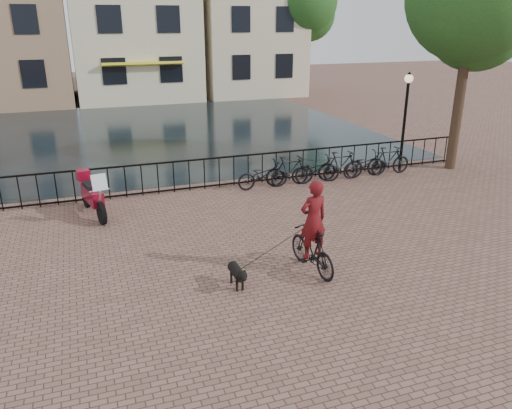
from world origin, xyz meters
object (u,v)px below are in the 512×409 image
object	(u,v)px
dog	(237,275)
motorcycle	(92,191)
lamp_post	(406,106)
cyclist	(313,232)

from	to	relation	value
dog	motorcycle	size ratio (longest dim) A/B	0.39
lamp_post	dog	distance (m)	10.33
cyclist	dog	distance (m)	1.88
lamp_post	motorcycle	bearing A→B (deg)	-175.51
lamp_post	dog	xyz separation A→B (m)	(-8.13, -6.03, -2.10)
lamp_post	dog	size ratio (longest dim) A/B	4.22
lamp_post	cyclist	xyz separation A→B (m)	(-6.37, -5.91, -1.46)
lamp_post	motorcycle	size ratio (longest dim) A/B	1.64
cyclist	motorcycle	xyz separation A→B (m)	(-4.35, 5.07, -0.19)
lamp_post	cyclist	distance (m)	8.81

